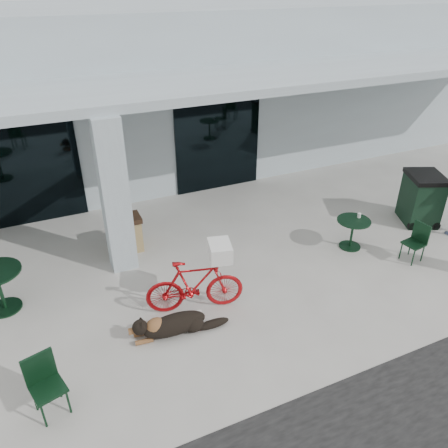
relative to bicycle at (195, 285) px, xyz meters
name	(u,v)px	position (x,y,z in m)	size (l,w,h in m)	color
ground	(237,312)	(0.64, -0.40, -0.52)	(80.00, 80.00, 0.00)	#B6B3AB
building	(118,86)	(0.64, 8.10, 1.73)	(22.00, 7.00, 4.50)	#9CAAB1
storefront_glass_left	(16,171)	(-2.56, 4.58, 0.83)	(2.80, 0.06, 2.70)	black
storefront_glass_right	(218,141)	(2.44, 4.58, 0.83)	(2.40, 0.06, 2.70)	black
column	(115,197)	(-0.86, 1.90, 1.04)	(0.50, 0.50, 3.12)	#9CAAB1
overhang	(164,87)	(0.64, 3.20, 2.69)	(22.00, 2.80, 0.18)	#9CAAB1
bicycle	(195,285)	(0.00, 0.00, 0.00)	(0.49, 1.72, 1.03)	#AE0E12
laundry_basket	(220,251)	(0.44, -0.11, 0.66)	(0.49, 0.37, 0.29)	white
dog	(175,323)	(-0.53, -0.44, -0.31)	(1.24, 0.41, 0.41)	black
cup_near_dog	(199,314)	(-0.01, -0.23, -0.46)	(0.09, 0.09, 0.11)	white
cafe_table_near	(0,290)	(-3.12, 1.40, -0.11)	(0.88, 0.88, 0.82)	black
cafe_chair_near	(48,388)	(-2.54, -1.19, -0.06)	(0.42, 0.46, 0.92)	black
cafe_table_far	(352,234)	(3.84, 0.52, -0.18)	(0.72, 0.72, 0.67)	black
cafe_chair_far_b	(414,243)	(4.67, -0.42, -0.10)	(0.38, 0.41, 0.84)	black
cup_on_table	(359,215)	(4.02, 0.57, 0.21)	(0.07, 0.07, 0.10)	white
trash_receptacle	(131,233)	(-0.56, 2.40, -0.11)	(0.48, 0.48, 0.81)	#937B4C
wheeled_bin	(421,198)	(6.06, 0.80, 0.09)	(0.75, 0.96, 1.22)	black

